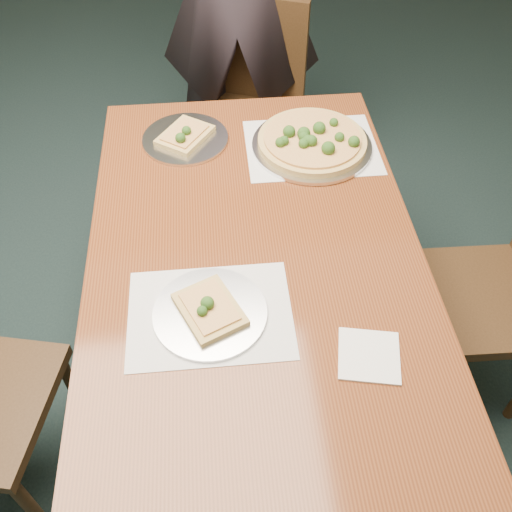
{
  "coord_description": "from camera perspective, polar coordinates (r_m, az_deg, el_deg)",
  "views": [
    {
      "loc": [
        0.31,
        -1.06,
        1.88
      ],
      "look_at": [
        0.41,
        -0.05,
        0.75
      ],
      "focal_mm": 40.0,
      "sensor_mm": 36.0,
      "label": 1
    }
  ],
  "objects": [
    {
      "name": "chair_far",
      "position": [
        2.53,
        -0.53,
        15.38
      ],
      "size": [
        0.54,
        0.54,
        0.91
      ],
      "rotation": [
        0.0,
        0.0,
        -0.35
      ],
      "color": "black",
      "rests_on": "ground"
    },
    {
      "name": "placemat_main",
      "position": [
        1.88,
        5.58,
        10.8
      ],
      "size": [
        0.42,
        0.32,
        0.0
      ],
      "primitive_type": "cube",
      "color": "white",
      "rests_on": "dining_table"
    },
    {
      "name": "napkin",
      "position": [
        1.36,
        11.23,
        -9.74
      ],
      "size": [
        0.17,
        0.17,
        0.01
      ],
      "primitive_type": "cube",
      "rotation": [
        0.0,
        0.0,
        -0.21
      ],
      "color": "white",
      "rests_on": "dining_table"
    },
    {
      "name": "slice_plate_far",
      "position": [
        1.91,
        -7.1,
        11.71
      ],
      "size": [
        0.28,
        0.28,
        0.06
      ],
      "color": "silver",
      "rests_on": "dining_table"
    },
    {
      "name": "chair_right",
      "position": [
        1.92,
        23.99,
        -2.69
      ],
      "size": [
        0.43,
        0.43,
        0.91
      ],
      "rotation": [
        0.0,
        0.0,
        -1.6
      ],
      "color": "black",
      "rests_on": "ground"
    },
    {
      "name": "pizza_pan",
      "position": [
        1.86,
        5.63,
        11.32
      ],
      "size": [
        0.38,
        0.38,
        0.07
      ],
      "color": "silver",
      "rests_on": "dining_table"
    },
    {
      "name": "ground",
      "position": [
        2.18,
        -11.14,
        -13.02
      ],
      "size": [
        8.0,
        8.0,
        0.0
      ],
      "primitive_type": "plane",
      "color": "black",
      "rests_on": "ground"
    },
    {
      "name": "placemat_near",
      "position": [
        1.4,
        -4.61,
        -5.8
      ],
      "size": [
        0.4,
        0.3,
        0.0
      ],
      "primitive_type": "cube",
      "color": "white",
      "rests_on": "dining_table"
    },
    {
      "name": "slice_plate_near",
      "position": [
        1.39,
        -4.65,
        -5.5
      ],
      "size": [
        0.28,
        0.28,
        0.06
      ],
      "color": "silver",
      "rests_on": "dining_table"
    },
    {
      "name": "dining_table",
      "position": [
        1.59,
        0.0,
        -2.21
      ],
      "size": [
        0.9,
        1.5,
        0.75
      ],
      "color": "#522410",
      "rests_on": "ground"
    }
  ]
}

